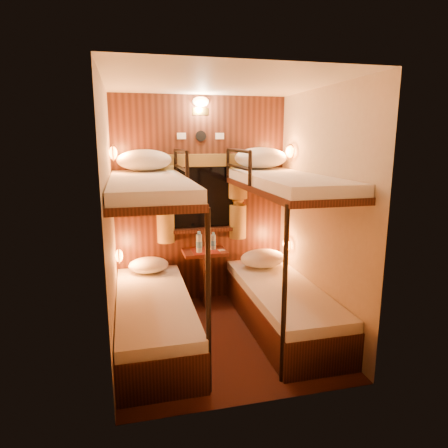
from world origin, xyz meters
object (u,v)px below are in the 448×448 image
object	(u,v)px
table	(205,270)
bottle_right	(213,242)
bottle_left	(199,243)
bunk_left	(153,287)
bunk_right	(282,276)

from	to	relation	value
table	bottle_right	xyz separation A→B (m)	(0.11, 0.02, 0.33)
bottle_right	table	bearing A→B (deg)	-171.01
bottle_left	bottle_right	size ratio (longest dim) A/B	1.19
bunk_left	bunk_right	distance (m)	1.30
table	bottle_left	distance (m)	0.36
bunk_right	bottle_right	world-z (taller)	bunk_right
bunk_left	table	bearing A→B (deg)	50.33
bunk_left	table	distance (m)	1.02
bunk_right	table	bearing A→B (deg)	129.67
bunk_right	table	size ratio (longest dim) A/B	2.90
bottle_right	bunk_right	bearing A→B (deg)	-55.78
bunk_right	bottle_right	distance (m)	0.98
bunk_left	bottle_right	xyz separation A→B (m)	(0.75, 0.80, 0.18)
bunk_left	bunk_right	bearing A→B (deg)	0.00
bunk_left	table	size ratio (longest dim) A/B	2.90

